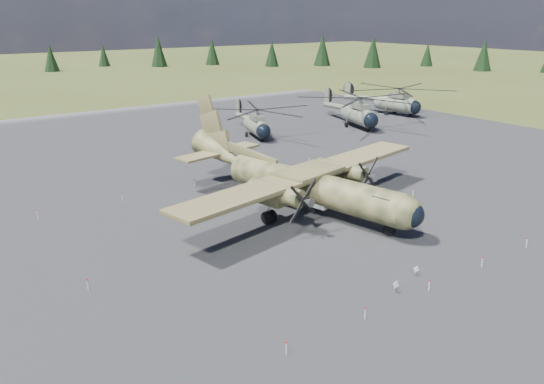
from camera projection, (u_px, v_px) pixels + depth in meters
ground at (284, 234)px, 44.80m from camera, size 500.00×500.00×0.00m
apron at (223, 202)px, 52.49m from camera, size 120.00×120.00×0.04m
transport_plane at (299, 179)px, 49.88m from camera, size 30.85×27.72×10.18m
helicopter_near at (256, 117)px, 78.90m from camera, size 21.68×22.09×4.42m
helicopter_mid at (359, 106)px, 85.66m from camera, size 24.93×25.60×5.13m
helicopter_far at (397, 96)px, 96.97m from camera, size 22.01×24.42×5.03m
info_placard_left at (396, 286)px, 35.12m from camera, size 0.55×0.34×0.80m
info_placard_right at (416, 270)px, 37.38m from camera, size 0.47×0.22×0.72m
barrier_fence at (280, 230)px, 44.32m from camera, size 33.12×29.62×0.85m
treeline at (259, 185)px, 41.62m from camera, size 335.48×331.41×10.96m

